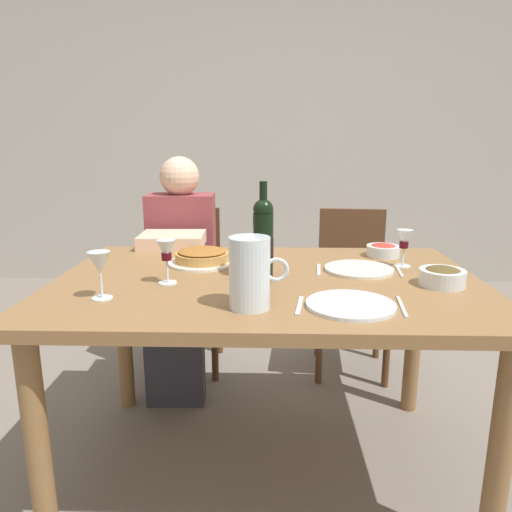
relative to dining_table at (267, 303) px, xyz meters
name	(u,v)px	position (x,y,z in m)	size (l,w,h in m)	color
ground_plane	(266,463)	(0.00, 0.00, -0.67)	(8.00, 8.00, 0.00)	slate
back_wall	(270,121)	(0.00, 2.59, 0.73)	(8.00, 0.10, 2.80)	#B2ADA3
dining_table	(267,303)	(0.00, 0.00, 0.00)	(1.50, 1.00, 0.76)	olive
wine_bottle	(263,239)	(-0.02, -0.01, 0.24)	(0.07, 0.07, 0.34)	black
water_pitcher	(250,277)	(-0.05, -0.31, 0.19)	(0.17, 0.12, 0.21)	silver
baked_tart	(202,257)	(-0.26, 0.19, 0.12)	(0.27, 0.27, 0.06)	white
salad_bowl	(383,250)	(0.49, 0.34, 0.12)	(0.14, 0.14, 0.06)	silver
olive_bowl	(442,276)	(0.59, -0.07, 0.13)	(0.15, 0.15, 0.07)	silver
wine_glass_left_diner	(404,241)	(0.52, 0.18, 0.19)	(0.06, 0.06, 0.14)	silver
wine_glass_right_diner	(166,253)	(-0.34, -0.07, 0.20)	(0.06, 0.06, 0.15)	silver
wine_glass_centre	(244,247)	(-0.09, 0.08, 0.19)	(0.07, 0.07, 0.14)	silver
wine_glass_spare	(100,265)	(-0.51, -0.24, 0.20)	(0.07, 0.07, 0.15)	silver
dinner_plate_left_setting	(359,269)	(0.34, 0.11, 0.10)	(0.26, 0.26, 0.01)	silver
dinner_plate_right_setting	(351,305)	(0.25, -0.29, 0.10)	(0.26, 0.26, 0.01)	silver
fork_left_setting	(319,270)	(0.19, 0.11, 0.09)	(0.16, 0.01, 0.01)	silver
knife_left_setting	(399,270)	(0.49, 0.11, 0.09)	(0.18, 0.01, 0.01)	silver
knife_right_setting	(402,306)	(0.40, -0.29, 0.09)	(0.18, 0.01, 0.01)	silver
spoon_right_setting	(299,305)	(0.10, -0.29, 0.09)	(0.16, 0.01, 0.01)	silver
chair_left	(187,277)	(-0.45, 0.91, -0.17)	(0.41, 0.41, 0.87)	brown
diner_left	(179,267)	(-0.45, 0.67, -0.05)	(0.35, 0.51, 1.16)	#8E3D42
chair_right	(351,279)	(0.46, 0.89, -0.17)	(0.43, 0.43, 0.87)	brown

